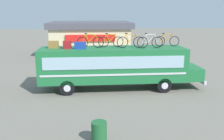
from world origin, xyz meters
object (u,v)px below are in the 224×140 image
(luggage_bag_1, at_px, (54,45))
(luggage_bag_3, at_px, (80,45))
(bus, at_px, (116,65))
(rooftop_bicycle_3, at_px, (131,42))
(rooftop_bicycle_2, at_px, (111,41))
(rooftop_bicycle_5, at_px, (167,41))
(luggage_bag_2, at_px, (67,45))
(rooftop_bicycle_1, at_px, (90,42))
(rooftop_bicycle_4, at_px, (150,42))
(trash_bin, at_px, (99,132))

(luggage_bag_1, relative_size, luggage_bag_3, 0.86)
(bus, bearing_deg, luggage_bag_1, 176.66)
(rooftop_bicycle_3, bearing_deg, rooftop_bicycle_2, 161.21)
(bus, bearing_deg, rooftop_bicycle_5, 6.81)
(bus, relative_size, rooftop_bicycle_3, 5.96)
(bus, height_order, luggage_bag_2, luggage_bag_2)
(rooftop_bicycle_2, bearing_deg, rooftop_bicycle_5, 1.16)
(rooftop_bicycle_1, relative_size, rooftop_bicycle_4, 1.03)
(luggage_bag_1, distance_m, rooftop_bicycle_1, 2.40)
(bus, height_order, rooftop_bicycle_5, rooftop_bicycle_5)
(rooftop_bicycle_1, relative_size, rooftop_bicycle_5, 1.03)
(luggage_bag_2, xyz_separation_m, rooftop_bicycle_2, (2.85, 0.33, 0.15))
(rooftop_bicycle_4, distance_m, rooftop_bicycle_5, 1.56)
(bus, height_order, rooftop_bicycle_3, rooftop_bicycle_3)
(luggage_bag_2, bearing_deg, trash_bin, -76.14)
(bus, relative_size, rooftop_bicycle_2, 6.45)
(rooftop_bicycle_3, xyz_separation_m, trash_bin, (-2.36, -7.05, -2.77))
(luggage_bag_2, bearing_deg, luggage_bag_3, -17.50)
(luggage_bag_1, distance_m, luggage_bag_2, 0.93)
(luggage_bag_3, bearing_deg, luggage_bag_1, 164.30)
(rooftop_bicycle_4, bearing_deg, trash_bin, -117.74)
(luggage_bag_2, distance_m, rooftop_bicycle_2, 2.88)
(luggage_bag_3, xyz_separation_m, rooftop_bicycle_2, (2.01, 0.60, 0.17))
(trash_bin, bearing_deg, luggage_bag_2, 103.86)
(rooftop_bicycle_2, xyz_separation_m, rooftop_bicycle_3, (1.27, -0.43, 0.01))
(luggage_bag_2, bearing_deg, rooftop_bicycle_3, -1.40)
(luggage_bag_3, xyz_separation_m, trash_bin, (0.92, -6.88, -2.58))
(luggage_bag_1, bearing_deg, luggage_bag_2, -13.97)
(rooftop_bicycle_2, distance_m, rooftop_bicycle_3, 1.34)
(rooftop_bicycle_4, bearing_deg, rooftop_bicycle_1, 173.41)
(rooftop_bicycle_5, bearing_deg, trash_bin, -123.30)
(luggage_bag_2, height_order, trash_bin, luggage_bag_2)
(rooftop_bicycle_3, bearing_deg, trash_bin, -108.51)
(luggage_bag_1, relative_size, rooftop_bicycle_5, 0.37)
(trash_bin, bearing_deg, luggage_bag_3, 97.60)
(rooftop_bicycle_2, bearing_deg, rooftop_bicycle_3, -18.79)
(rooftop_bicycle_1, relative_size, rooftop_bicycle_3, 0.96)
(rooftop_bicycle_1, bearing_deg, trash_bin, -87.88)
(rooftop_bicycle_3, xyz_separation_m, rooftop_bicycle_5, (2.60, 0.51, -0.02))
(rooftop_bicycle_2, bearing_deg, rooftop_bicycle_1, -171.04)
(bus, relative_size, trash_bin, 12.25)
(rooftop_bicycle_1, xyz_separation_m, rooftop_bicycle_2, (1.36, 0.21, -0.01))
(rooftop_bicycle_2, relative_size, rooftop_bicycle_4, 0.98)
(luggage_bag_1, distance_m, luggage_bag_3, 1.81)
(luggage_bag_3, bearing_deg, rooftop_bicycle_1, 30.59)
(rooftop_bicycle_3, bearing_deg, rooftop_bicycle_1, 175.27)
(luggage_bag_2, bearing_deg, rooftop_bicycle_1, 4.47)
(luggage_bag_3, relative_size, rooftop_bicycle_4, 0.43)
(luggage_bag_2, bearing_deg, luggage_bag_1, 166.03)
(rooftop_bicycle_4, distance_m, trash_bin, 8.19)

